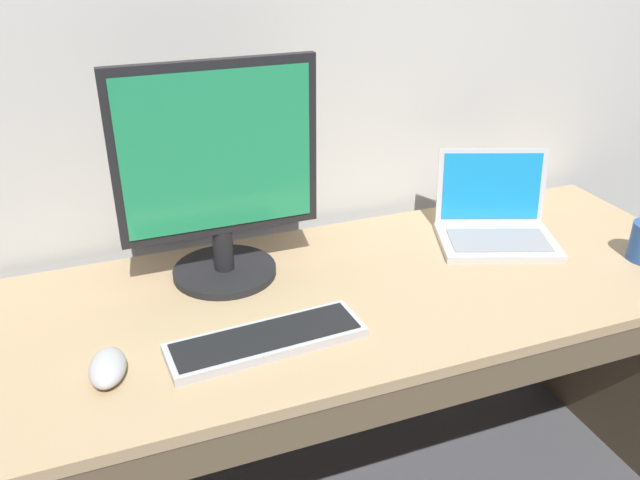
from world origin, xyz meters
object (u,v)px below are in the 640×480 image
(laptop_silver, at_px, (496,227))
(computer_mouse, at_px, (108,368))
(external_monitor, at_px, (219,179))
(wired_keyboard, at_px, (266,340))

(laptop_silver, bearing_deg, computer_mouse, -167.41)
(external_monitor, height_order, computer_mouse, external_monitor)
(laptop_silver, height_order, wired_keyboard, laptop_silver)
(laptop_silver, xyz_separation_m, wired_keyboard, (-0.70, -0.23, -0.03))
(wired_keyboard, bearing_deg, computer_mouse, 178.54)
(laptop_silver, bearing_deg, external_monitor, 174.63)
(laptop_silver, relative_size, computer_mouse, 3.01)
(wired_keyboard, bearing_deg, laptop_silver, 18.38)
(laptop_silver, relative_size, wired_keyboard, 0.88)
(wired_keyboard, xyz_separation_m, computer_mouse, (-0.31, 0.01, 0.01))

